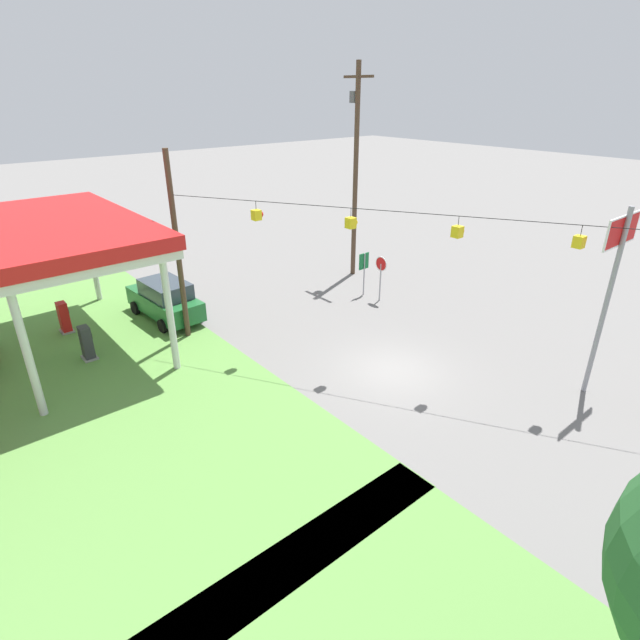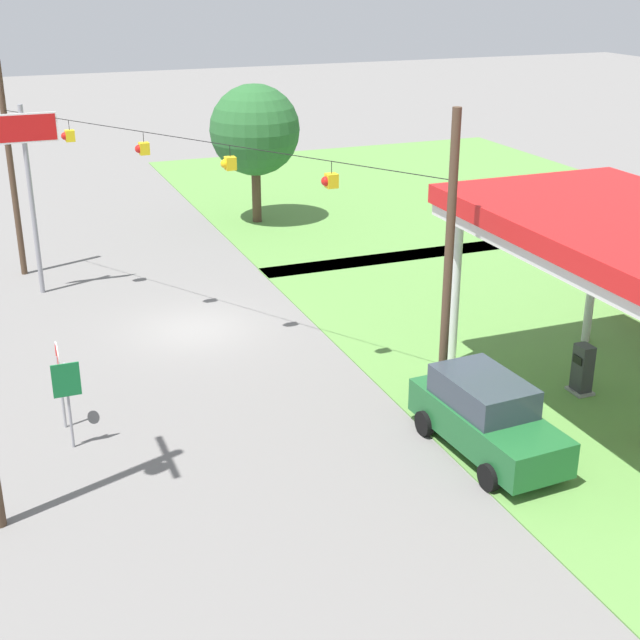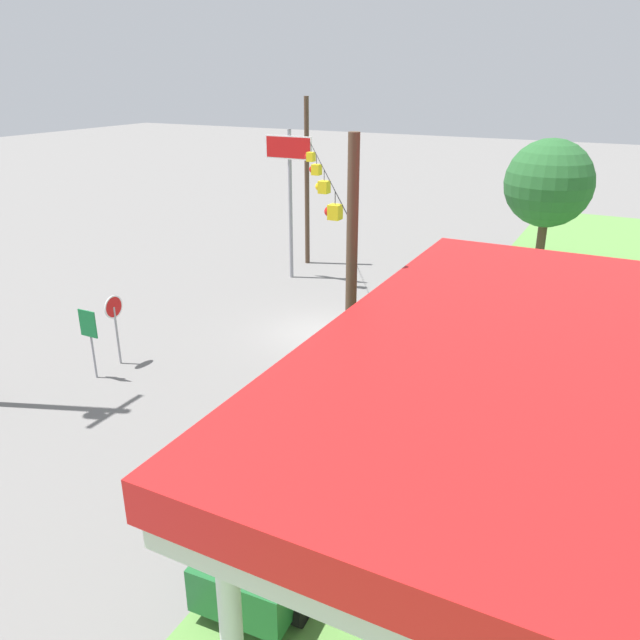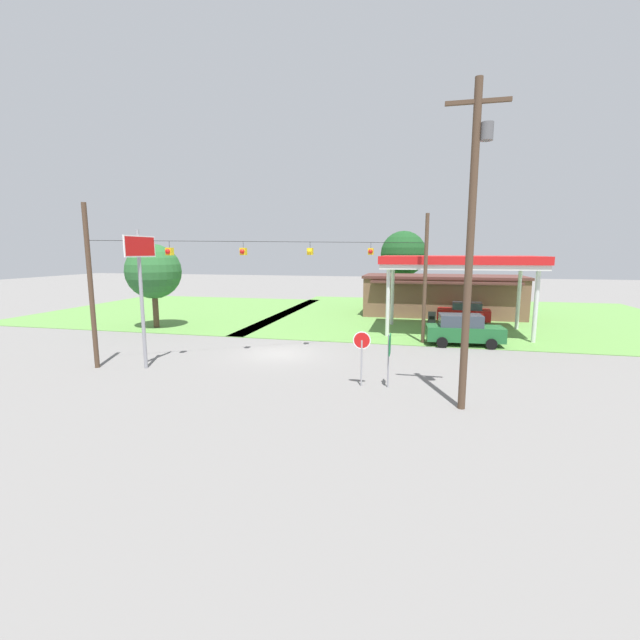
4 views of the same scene
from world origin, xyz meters
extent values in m
plane|color=slate|center=(0.00, 0.00, 0.00)|extent=(160.00, 160.00, 0.00)
cube|color=#5B8E42|center=(12.64, 17.97, 0.02)|extent=(36.00, 28.00, 0.04)
cube|color=#5B8E42|center=(-16.00, 16.00, 0.02)|extent=(24.00, 24.00, 0.04)
cube|color=silver|center=(10.64, 9.25, 4.95)|extent=(10.80, 6.27, 0.35)
cube|color=red|center=(10.64, 9.25, 5.40)|extent=(11.00, 6.47, 0.55)
cylinder|color=silver|center=(5.84, 6.72, 2.39)|extent=(0.28, 0.28, 4.77)
cylinder|color=silver|center=(15.44, 6.72, 2.39)|extent=(0.28, 0.28, 4.77)
cylinder|color=silver|center=(5.84, 11.79, 2.39)|extent=(0.28, 0.28, 4.77)
cylinder|color=silver|center=(15.44, 11.79, 2.39)|extent=(0.28, 0.28, 4.77)
cube|color=brown|center=(10.08, 17.97, 1.78)|extent=(14.16, 5.30, 3.56)
cube|color=#512D28|center=(10.08, 17.97, 3.68)|extent=(14.46, 5.60, 0.24)
cube|color=#512D28|center=(10.08, 14.97, 3.31)|extent=(12.75, 0.70, 0.20)
cube|color=gray|center=(8.96, 9.25, 0.06)|extent=(0.71, 0.56, 0.12)
cube|color=#333338|center=(8.96, 9.25, 0.82)|extent=(0.55, 0.40, 1.41)
cube|color=black|center=(8.96, 9.04, 1.11)|extent=(0.39, 0.03, 0.24)
cube|color=gray|center=(12.33, 9.25, 0.06)|extent=(0.71, 0.56, 0.12)
cube|color=red|center=(12.33, 9.25, 0.82)|extent=(0.55, 0.40, 1.41)
cube|color=black|center=(12.33, 9.04, 1.11)|extent=(0.39, 0.03, 0.24)
cube|color=#1E602D|center=(10.89, 4.89, 0.80)|extent=(4.86, 2.12, 0.92)
cube|color=#333D47|center=(10.61, 4.88, 1.63)|extent=(2.71, 1.85, 0.75)
cylinder|color=black|center=(12.31, 5.92, 0.34)|extent=(0.69, 0.26, 0.68)
cylinder|color=black|center=(12.42, 4.04, 0.34)|extent=(0.69, 0.26, 0.68)
cylinder|color=black|center=(9.36, 5.75, 0.34)|extent=(0.69, 0.26, 0.68)
cylinder|color=black|center=(9.47, 3.86, 0.34)|extent=(0.69, 0.26, 0.68)
cube|color=#AD1414|center=(11.64, 13.61, 0.79)|extent=(4.33, 2.16, 0.89)
cube|color=#333D47|center=(11.89, 13.60, 1.52)|extent=(2.43, 1.87, 0.56)
cylinder|color=black|center=(10.27, 12.77, 0.34)|extent=(0.69, 0.27, 0.68)
cylinder|color=black|center=(10.41, 14.65, 0.34)|extent=(0.69, 0.27, 0.68)
cylinder|color=black|center=(12.87, 12.57, 0.34)|extent=(0.69, 0.27, 0.68)
cylinder|color=black|center=(13.01, 14.46, 0.34)|extent=(0.69, 0.27, 0.68)
cylinder|color=#99999E|center=(5.54, -4.99, 1.05)|extent=(0.08, 0.08, 2.10)
cylinder|color=white|center=(5.54, -4.99, 2.10)|extent=(0.80, 0.03, 0.80)
cylinder|color=red|center=(5.54, -4.99, 2.10)|extent=(0.70, 0.03, 0.70)
cylinder|color=gray|center=(-5.75, -4.53, 3.53)|extent=(0.18, 0.18, 7.07)
cube|color=white|center=(-5.65, -4.53, 6.24)|extent=(0.06, 2.41, 1.05)
cube|color=red|center=(-5.65, -4.53, 6.24)|extent=(0.07, 2.29, 0.93)
cylinder|color=gray|center=(6.72, -4.92, 1.20)|extent=(0.07, 0.07, 2.40)
cube|color=#146B33|center=(6.77, -4.92, 1.95)|extent=(0.04, 0.70, 0.90)
cylinder|color=#4C3828|center=(9.68, -6.89, 5.95)|extent=(0.28, 0.28, 11.91)
cube|color=#4C3828|center=(9.68, -6.89, 11.11)|extent=(2.20, 0.14, 0.14)
cylinder|color=#59595B|center=(10.03, -6.89, 10.11)|extent=(0.44, 0.44, 0.60)
cylinder|color=#4C3828|center=(-8.30, -5.00, 4.19)|extent=(0.24, 0.24, 8.38)
cylinder|color=#4C3828|center=(8.30, 5.00, 4.19)|extent=(0.24, 0.24, 8.38)
cylinder|color=black|center=(0.00, 0.00, 6.54)|extent=(16.62, 10.02, 0.02)
cylinder|color=black|center=(-4.98, -3.00, 6.36)|extent=(0.02, 0.02, 0.35)
cube|color=yellow|center=(-4.98, -3.00, 5.99)|extent=(0.32, 0.32, 0.40)
sphere|color=red|center=(-4.98, -3.17, 5.99)|extent=(0.28, 0.28, 0.28)
cylinder|color=black|center=(-1.66, -1.00, 6.36)|extent=(0.02, 0.02, 0.35)
cube|color=yellow|center=(-1.66, -1.00, 5.99)|extent=(0.32, 0.32, 0.40)
sphere|color=red|center=(-1.66, -1.17, 5.99)|extent=(0.28, 0.28, 0.28)
cylinder|color=black|center=(1.66, 1.00, 6.36)|extent=(0.02, 0.02, 0.35)
cube|color=yellow|center=(1.66, 1.00, 5.99)|extent=(0.32, 0.32, 0.40)
sphere|color=yellow|center=(1.66, 0.83, 5.99)|extent=(0.28, 0.28, 0.28)
cylinder|color=black|center=(4.98, 3.00, 6.36)|extent=(0.02, 0.02, 0.35)
cube|color=yellow|center=(4.98, 3.00, 5.99)|extent=(0.32, 0.32, 0.40)
sphere|color=red|center=(4.98, 2.83, 5.99)|extent=(0.28, 0.28, 0.28)
cylinder|color=#4C3828|center=(6.16, 24.43, 1.90)|extent=(0.44, 0.44, 3.80)
sphere|color=#19471E|center=(6.16, 24.43, 5.76)|extent=(4.89, 4.89, 4.89)
cylinder|color=#4C3828|center=(-12.25, 6.16, 1.38)|extent=(0.44, 0.44, 2.77)
sphere|color=#28602D|center=(-12.25, 6.16, 4.46)|extent=(4.24, 4.24, 4.24)
camera|label=1|loc=(-11.69, 13.66, 10.54)|focal=28.00mm
camera|label=2|loc=(27.91, -6.38, 11.67)|focal=50.00mm
camera|label=3|loc=(19.86, 10.17, 9.47)|focal=35.00mm
camera|label=4|loc=(7.90, -23.47, 5.99)|focal=24.00mm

